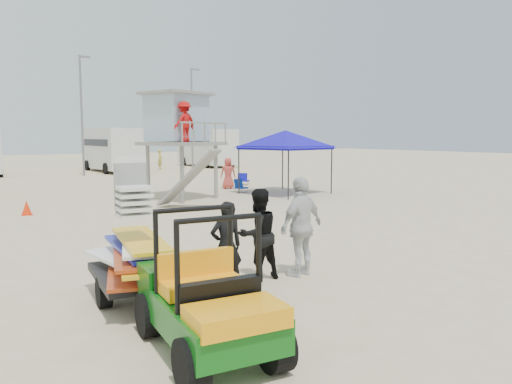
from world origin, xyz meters
TOP-DOWN VIEW (x-y plane):
  - ground at (0.00, 0.00)m, footprint 140.00×140.00m
  - utility_cart at (-3.69, -1.97)m, footprint 1.45×2.45m
  - surf_trailer at (-3.68, 0.37)m, footprint 1.52×2.46m
  - man_left at (-2.17, 0.07)m, footprint 0.64×0.48m
  - man_mid at (-1.32, 0.32)m, footprint 0.84×0.66m
  - man_right at (-0.47, 0.07)m, footprint 1.21×0.69m
  - lifeguard_tower at (2.84, 12.13)m, footprint 3.49×3.49m
  - canopy_blue at (7.79, 11.11)m, footprint 3.76×3.76m
  - cone_near at (-3.42, 11.14)m, footprint 0.34×0.34m
  - beach_chair_b at (6.35, 12.80)m, footprint 0.66×0.72m
  - beach_chair_c at (8.55, 15.87)m, footprint 0.73×0.86m
  - rv_mid_right at (6.00, 29.99)m, footprint 2.64×7.00m
  - rv_far_right at (15.00, 31.49)m, footprint 2.64×6.60m
  - light_pole_left at (3.00, 27.00)m, footprint 0.14×0.14m
  - light_pole_right at (12.00, 28.50)m, footprint 0.14×0.14m
  - distant_beachgoers at (-2.49, 18.97)m, footprint 18.94×16.43m

SIDE VIEW (x-z plane):
  - ground at x=0.00m, z-range 0.00..0.00m
  - cone_near at x=-3.42m, z-range 0.00..0.50m
  - beach_chair_b at x=6.35m, z-range -0.01..0.63m
  - beach_chair_c at x=8.55m, z-range -0.01..0.63m
  - man_left at x=-2.17m, z-range 0.00..1.58m
  - utility_cart at x=-3.69m, z-range -0.06..1.70m
  - surf_trailer at x=-3.68m, z-range -0.19..1.90m
  - man_mid at x=-1.32m, z-range 0.00..1.73m
  - distant_beachgoers at x=-2.49m, z-range -0.03..1.77m
  - man_right at x=-0.47m, z-range 0.00..1.94m
  - rv_far_right at x=15.00m, z-range 0.17..3.42m
  - rv_mid_right at x=6.00m, z-range 0.17..3.42m
  - canopy_blue at x=7.79m, z-range 1.13..4.49m
  - lifeguard_tower at x=2.84m, z-range 1.08..5.50m
  - light_pole_left at x=3.00m, z-range 0.00..8.00m
  - light_pole_right at x=12.00m, z-range 0.00..8.00m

